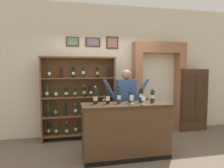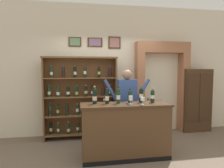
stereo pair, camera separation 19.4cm
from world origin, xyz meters
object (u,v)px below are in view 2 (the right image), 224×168
object	(u,v)px
wine_shelf	(81,96)
side_cabinet	(195,100)
tasting_bottle_riserva	(107,95)
wine_glass_left	(131,98)
shopkeeper	(127,99)
tasting_bottle_vin_santo	(118,95)
tasting_bottle_chianti	(130,96)
tasting_counter	(125,130)
tasting_bottle_super_tuscan	(153,96)
wine_glass_spare	(143,100)
tasting_bottle_rosso	(95,96)
tasting_bottle_prosecco	(141,95)

from	to	relation	value
wine_shelf	side_cabinet	world-z (taller)	wine_shelf
tasting_bottle_riserva	wine_glass_left	world-z (taller)	tasting_bottle_riserva
shopkeeper	tasting_bottle_vin_santo	bearing A→B (deg)	-119.94
tasting_bottle_vin_santo	tasting_bottle_chianti	world-z (taller)	tasting_bottle_vin_santo
tasting_counter	tasting_bottle_vin_santo	xyz separation A→B (m)	(-0.12, 0.05, 0.67)
tasting_counter	tasting_bottle_riserva	distance (m)	0.75
wine_glass_left	tasting_bottle_super_tuscan	bearing A→B (deg)	15.48
tasting_bottle_riserva	wine_glass_left	xyz separation A→B (m)	(0.42, -0.14, -0.04)
side_cabinet	tasting_bottle_riserva	size ratio (longest dim) A/B	4.91
wine_shelf	tasting_bottle_vin_santo	size ratio (longest dim) A/B	6.15
tasting_bottle_riserva	wine_glass_left	distance (m)	0.44
wine_glass_spare	tasting_bottle_chianti	bearing A→B (deg)	121.91
tasting_bottle_super_tuscan	wine_glass_left	world-z (taller)	tasting_bottle_super_tuscan
tasting_bottle_vin_santo	tasting_bottle_chianti	bearing A→B (deg)	8.44
tasting_bottle_vin_santo	tasting_counter	bearing A→B (deg)	-22.94
side_cabinet	tasting_counter	distance (m)	2.60
wine_shelf	tasting_bottle_vin_santo	distance (m)	1.35
tasting_bottle_super_tuscan	wine_shelf	bearing A→B (deg)	139.85
tasting_bottle_rosso	wine_shelf	bearing A→B (deg)	102.33
shopkeeper	wine_glass_left	world-z (taller)	shopkeeper
tasting_bottle_chianti	tasting_bottle_prosecco	xyz separation A→B (m)	(0.23, 0.02, 0.02)
shopkeeper	side_cabinet	bearing A→B (deg)	19.37
side_cabinet	tasting_bottle_riserva	distance (m)	2.87
tasting_bottle_rosso	tasting_bottle_riserva	size ratio (longest dim) A/B	0.99
tasting_counter	tasting_bottle_vin_santo	size ratio (longest dim) A/B	5.24
wine_shelf	tasting_bottle_prosecco	xyz separation A→B (m)	(1.15, -1.09, 0.15)
tasting_bottle_prosecco	wine_glass_left	xyz separation A→B (m)	(-0.26, -0.19, -0.04)
tasting_bottle_riserva	tasting_bottle_super_tuscan	xyz separation A→B (m)	(0.89, -0.01, -0.02)
wine_shelf	wine_glass_left	xyz separation A→B (m)	(0.89, -1.28, 0.11)
wine_glass_spare	tasting_bottle_super_tuscan	bearing A→B (deg)	39.86
side_cabinet	tasting_bottle_super_tuscan	distance (m)	2.11
shopkeeper	wine_glass_left	bearing A→B (deg)	-97.70
tasting_bottle_super_tuscan	tasting_counter	bearing A→B (deg)	-174.70
wine_shelf	wine_glass_spare	size ratio (longest dim) A/B	14.10
tasting_bottle_riserva	shopkeeper	bearing A→B (deg)	44.66
shopkeeper	tasting_bottle_super_tuscan	distance (m)	0.65
wine_glass_spare	side_cabinet	bearing A→B (deg)	36.77
shopkeeper	tasting_bottle_vin_santo	xyz separation A→B (m)	(-0.29, -0.51, 0.16)
tasting_counter	shopkeeper	bearing A→B (deg)	73.31
wine_shelf	tasting_bottle_riserva	bearing A→B (deg)	-67.39
tasting_bottle_vin_santo	wine_glass_spare	size ratio (longest dim) A/B	2.30
tasting_bottle_rosso	tasting_bottle_prosecco	world-z (taller)	tasting_bottle_rosso
wine_shelf	tasting_bottle_riserva	xyz separation A→B (m)	(0.48, -1.14, 0.16)
tasting_bottle_riserva	tasting_bottle_chianti	distance (m)	0.45
tasting_bottle_super_tuscan	tasting_bottle_vin_santo	bearing A→B (deg)	179.89
tasting_bottle_riserva	tasting_bottle_super_tuscan	world-z (taller)	tasting_bottle_riserva
tasting_counter	tasting_bottle_prosecco	xyz separation A→B (m)	(0.34, 0.11, 0.66)
side_cabinet	tasting_bottle_prosecco	distance (m)	2.26
tasting_bottle_prosecco	wine_glass_left	distance (m)	0.32
wine_shelf	tasting_bottle_super_tuscan	size ratio (longest dim) A/B	7.05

